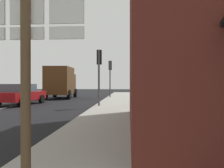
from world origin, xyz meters
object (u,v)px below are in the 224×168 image
object	(u,v)px
sedan_far	(21,94)
traffic_light_far_right	(110,71)
delivery_truck	(61,82)
route_sign_post	(26,52)
traffic_light_near_right	(99,65)

from	to	relation	value
sedan_far	traffic_light_far_right	bearing A→B (deg)	51.26
delivery_truck	route_sign_post	bearing A→B (deg)	-74.85
route_sign_post	sedan_far	bearing A→B (deg)	115.89
delivery_truck	traffic_light_near_right	bearing A→B (deg)	-59.15
delivery_truck	sedan_far	bearing A→B (deg)	-97.61
sedan_far	route_sign_post	xyz separation A→B (m)	(6.13, -12.63, 1.24)
traffic_light_near_right	traffic_light_far_right	distance (m)	8.57
traffic_light_near_right	route_sign_post	bearing A→B (deg)	-88.02
route_sign_post	traffic_light_far_right	distance (m)	19.81
route_sign_post	delivery_truck	bearing A→B (deg)	105.15
traffic_light_near_right	traffic_light_far_right	size ratio (longest dim) A/B	0.97
sedan_far	delivery_truck	size ratio (longest dim) A/B	0.85
delivery_truck	route_sign_post	xyz separation A→B (m)	(5.24, -19.33, 0.35)
route_sign_post	traffic_light_far_right	bearing A→B (deg)	91.12
sedan_far	delivery_truck	distance (m)	6.82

